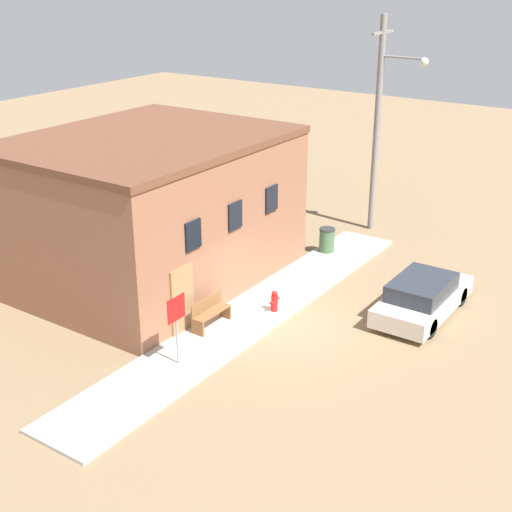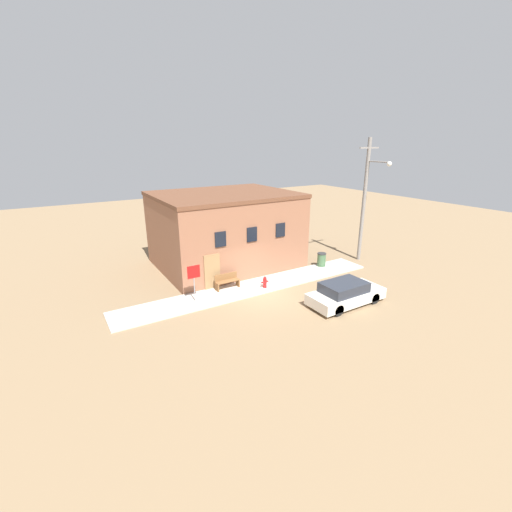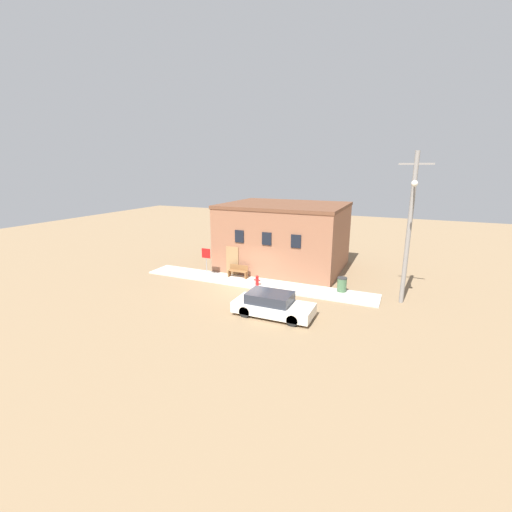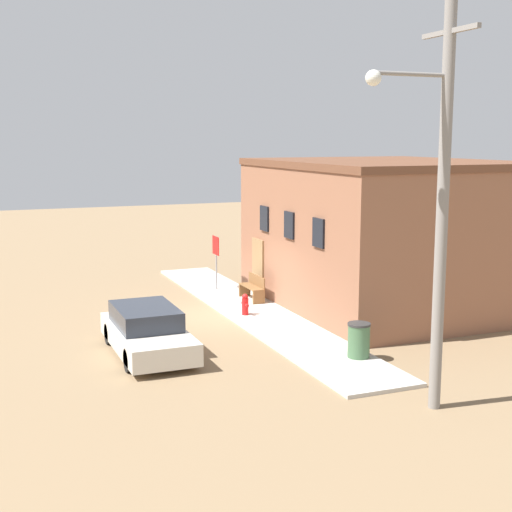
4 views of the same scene
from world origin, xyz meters
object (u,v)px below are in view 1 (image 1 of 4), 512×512
object	(u,v)px
fire_hydrant	(275,301)
trash_bin	(327,240)
stop_sign	(176,317)
utility_pole	(380,120)
bench	(210,313)
parked_car	(423,297)

from	to	relation	value
fire_hydrant	trash_bin	world-z (taller)	trash_bin
stop_sign	utility_pole	world-z (taller)	utility_pole
fire_hydrant	trash_bin	size ratio (longest dim) A/B	0.76
fire_hydrant	utility_pole	bearing A→B (deg)	5.43
utility_pole	fire_hydrant	bearing A→B (deg)	-174.57
bench	trash_bin	distance (m)	7.44
trash_bin	utility_pole	size ratio (longest dim) A/B	0.11
utility_pole	parked_car	world-z (taller)	utility_pole
utility_pole	stop_sign	bearing A→B (deg)	-178.26
fire_hydrant	stop_sign	world-z (taller)	stop_sign
bench	utility_pole	xyz separation A→B (m)	(11.01, -0.22, 4.12)
bench	trash_bin	size ratio (longest dim) A/B	1.55
trash_bin	utility_pole	world-z (taller)	utility_pole
trash_bin	utility_pole	bearing A→B (deg)	-4.28
bench	trash_bin	xyz separation A→B (m)	(7.44, 0.05, 0.03)
stop_sign	bench	distance (m)	2.57
bench	utility_pole	bearing A→B (deg)	-1.15
bench	parked_car	xyz separation A→B (m)	(4.62, -5.02, 0.07)
bench	parked_car	distance (m)	6.82
bench	fire_hydrant	bearing A→B (deg)	-28.57
fire_hydrant	stop_sign	xyz separation A→B (m)	(-4.26, 0.45, 1.10)
fire_hydrant	parked_car	distance (m)	4.75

